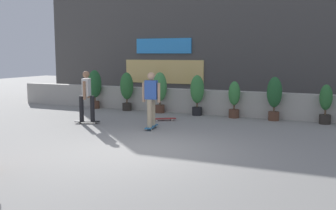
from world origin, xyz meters
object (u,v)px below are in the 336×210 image
object	(u,v)px
potted_plant_4	(234,98)
skater_far_right	(87,95)
potted_plant_6	(326,102)
potted_plant_0	(95,86)
skateboard_near_camera	(164,119)
skater_by_wall_left	(151,98)
potted_plant_1	(127,88)
potted_plant_2	(160,89)
potted_plant_3	(197,92)
potted_plant_5	(274,95)

from	to	relation	value
potted_plant_4	skater_far_right	size ratio (longest dim) A/B	0.76
potted_plant_6	potted_plant_0	bearing A→B (deg)	180.00
skateboard_near_camera	skater_by_wall_left	bearing A→B (deg)	-79.94
skater_by_wall_left	skateboard_near_camera	bearing A→B (deg)	100.06
skateboard_near_camera	potted_plant_1	bearing A→B (deg)	146.76
potted_plant_6	skater_by_wall_left	xyz separation A→B (m)	(-4.72, -3.00, 0.24)
potted_plant_2	potted_plant_3	size ratio (longest dim) A/B	1.05
potted_plant_5	potted_plant_6	world-z (taller)	potted_plant_5
skater_far_right	skateboard_near_camera	distance (m)	2.69
skater_by_wall_left	potted_plant_0	bearing A→B (deg)	143.75
potted_plant_1	skater_far_right	bearing A→B (deg)	-84.57
potted_plant_0	potted_plant_3	world-z (taller)	potted_plant_0
potted_plant_5	skateboard_near_camera	size ratio (longest dim) A/B	1.89
potted_plant_2	skateboard_near_camera	world-z (taller)	potted_plant_2
potted_plant_4	skater_by_wall_left	bearing A→B (deg)	-120.11
potted_plant_3	skater_by_wall_left	distance (m)	3.03
potted_plant_0	potted_plant_6	world-z (taller)	potted_plant_0
potted_plant_1	skateboard_near_camera	bearing A→B (deg)	-33.24
potted_plant_0	skater_by_wall_left	xyz separation A→B (m)	(4.10, -3.00, 0.02)
potted_plant_6	skateboard_near_camera	world-z (taller)	potted_plant_6
potted_plant_4	potted_plant_2	bearing A→B (deg)	-180.00
potted_plant_3	skateboard_near_camera	world-z (taller)	potted_plant_3
potted_plant_6	potted_plant_4	bearing A→B (deg)	180.00
potted_plant_3	potted_plant_4	size ratio (longest dim) A/B	1.15
potted_plant_4	potted_plant_1	bearing A→B (deg)	-180.00
potted_plant_5	skater_far_right	bearing A→B (deg)	-150.58
potted_plant_0	skater_far_right	bearing A→B (deg)	-59.45
skater_far_right	potted_plant_6	bearing A→B (deg)	23.49
potted_plant_6	skater_far_right	xyz separation A→B (m)	(-7.02, -3.05, 0.24)
potted_plant_6	skateboard_near_camera	xyz separation A→B (m)	(-4.99, -1.52, -0.63)
skater_by_wall_left	potted_plant_5	bearing A→B (deg)	43.98
potted_plant_2	skater_far_right	distance (m)	3.26
potted_plant_2	potted_plant_5	size ratio (longest dim) A/B	1.05
potted_plant_0	skater_far_right	world-z (taller)	skater_far_right
potted_plant_2	potted_plant_4	bearing A→B (deg)	0.00
potted_plant_1	potted_plant_5	world-z (taller)	potted_plant_1
potted_plant_1	potted_plant_3	world-z (taller)	potted_plant_1
potted_plant_1	potted_plant_0	bearing A→B (deg)	180.00
skateboard_near_camera	potted_plant_4	bearing A→B (deg)	37.23
potted_plant_1	potted_plant_6	xyz separation A→B (m)	(7.31, 0.00, -0.18)
skater_by_wall_left	skater_far_right	distance (m)	2.30
skateboard_near_camera	potted_plant_3	bearing A→B (deg)	67.63
potted_plant_0	potted_plant_1	size ratio (longest dim) A/B	1.05
potted_plant_0	skateboard_near_camera	size ratio (longest dim) A/B	2.02
potted_plant_3	potted_plant_6	xyz separation A→B (m)	(4.36, 0.00, -0.16)
potted_plant_1	potted_plant_4	xyz separation A→B (m)	(4.33, 0.00, -0.17)
potted_plant_4	skater_by_wall_left	size ratio (longest dim) A/B	0.76
potted_plant_2	potted_plant_0	bearing A→B (deg)	180.00
skater_far_right	potted_plant_0	bearing A→B (deg)	120.55
skater_by_wall_left	skater_far_right	world-z (taller)	same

